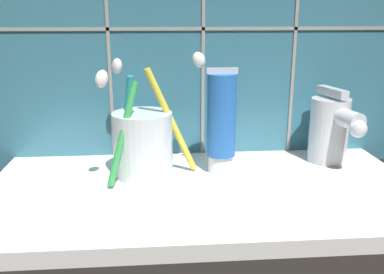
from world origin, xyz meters
The scene contains 4 objects.
sink_counter centered at (0.00, 0.00, 1.00)cm, with size 57.24×29.26×2.00cm, color white.
toothbrush_cup centered at (-7.92, 5.33, 6.85)cm, with size 14.71×11.24×17.34cm.
toothpaste_tube centered at (3.13, 5.35, 9.43)cm, with size 4.28×4.08×14.98cm.
sink_faucet centered at (20.33, 8.09, 7.42)cm, with size 5.84×10.51×11.42cm.
Camera 1 is at (-5.67, -52.16, 24.29)cm, focal length 40.00 mm.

